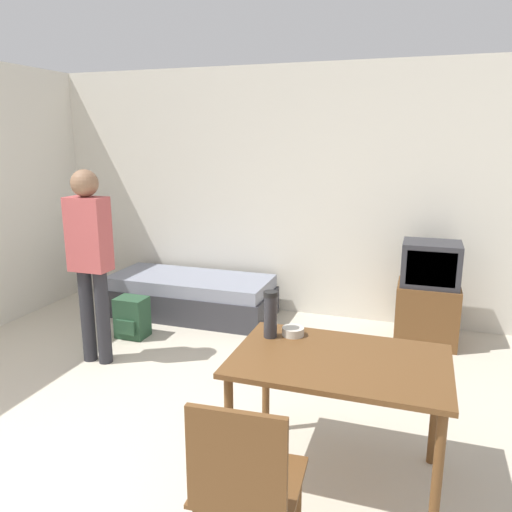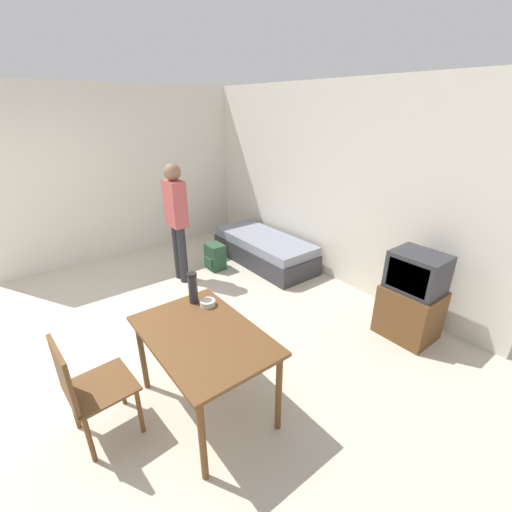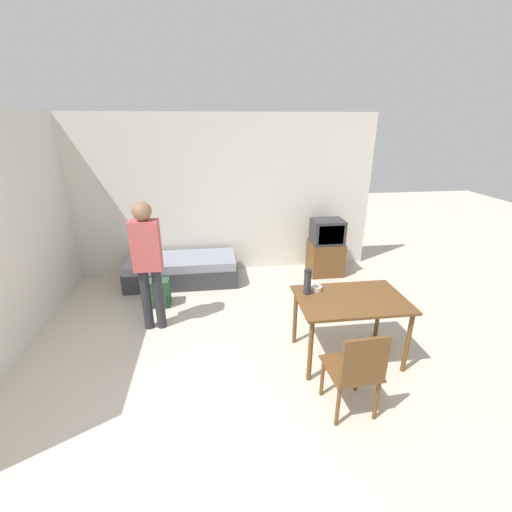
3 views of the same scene
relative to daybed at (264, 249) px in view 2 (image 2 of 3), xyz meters
name	(u,v)px [view 2 (image 2 of 3)]	position (x,y,z in m)	size (l,w,h in m)	color
ground_plane	(65,356)	(0.55, -3.10, -0.22)	(20.00, 20.00, 0.00)	beige
wall_back	(315,182)	(0.55, 0.50, 1.13)	(5.65, 0.06, 2.70)	silver
wall_left	(136,173)	(-1.80, -1.32, 1.13)	(0.06, 4.57, 2.70)	silver
daybed	(264,249)	(0.00, 0.00, 0.00)	(1.83, 0.77, 0.45)	#333338
tv	(412,298)	(2.50, 0.04, 0.25)	(0.57, 0.50, 0.99)	brown
dining_table	(203,343)	(2.01, -2.25, 0.44)	(1.19, 0.79, 0.76)	brown
wooden_chair	(85,386)	(1.75, -3.09, 0.30)	(0.48, 0.48, 0.92)	brown
person_standing	(176,215)	(-0.27, -1.35, 0.77)	(0.34, 0.23, 1.70)	#28282D
thermos_flask	(193,287)	(1.56, -2.08, 0.70)	(0.09, 0.09, 0.29)	#2D2D33
mate_bowl	(208,303)	(1.68, -2.01, 0.56)	(0.14, 0.14, 0.05)	beige
backpack	(215,257)	(-0.28, -0.76, -0.02)	(0.30, 0.26, 0.41)	#284C33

